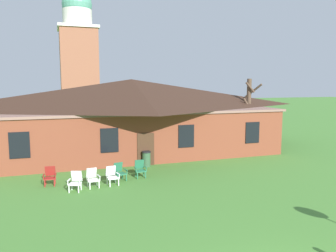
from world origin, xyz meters
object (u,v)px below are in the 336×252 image
Objects in this scene: lawn_chair_near_door at (76,181)px; lawn_chair_left_end at (92,177)px; lawn_chair_middle at (112,175)px; trash_bin at (146,159)px; lawn_chair_far_side at (140,168)px; lawn_chair_by_porch at (50,175)px; lawn_chair_right_end at (119,171)px.

lawn_chair_near_door and lawn_chair_left_end have the same top height.
lawn_chair_middle is 0.98× the size of trash_bin.
trash_bin is at bearing 66.46° from lawn_chair_far_side.
lawn_chair_by_porch and lawn_chair_near_door have the same top height.
lawn_chair_right_end is (0.51, 0.64, 0.00)m from lawn_chair_middle.
lawn_chair_by_porch is at bearing 162.29° from lawn_chair_middle.
lawn_chair_far_side is at bearing -113.54° from trash_bin.
trash_bin is at bearing 49.11° from lawn_chair_middle.
lawn_chair_by_porch is 6.09m from trash_bin.
lawn_chair_left_end is 1.00× the size of lawn_chair_middle.
lawn_chair_right_end and lawn_chair_far_side have the same top height.
lawn_chair_by_porch is at bearing 179.01° from lawn_chair_far_side.
lawn_chair_right_end is at bearing 51.59° from lawn_chair_middle.
trash_bin reaches higher than lawn_chair_near_door.
lawn_chair_near_door and lawn_chair_middle have the same top height.
lawn_chair_by_porch and lawn_chair_middle have the same top height.
lawn_chair_left_end is 1.00× the size of lawn_chair_right_end.
trash_bin is at bearing 20.37° from lawn_chair_by_porch.
trash_bin reaches higher than lawn_chair_right_end.
trash_bin reaches higher than lawn_chair_far_side.
lawn_chair_far_side is (1.72, 0.89, 0.00)m from lawn_chair_middle.
lawn_chair_middle is at bearing -128.41° from lawn_chair_right_end.
lawn_chair_far_side is (2.71, 0.98, 0.00)m from lawn_chair_left_end.
lawn_chair_right_end is at bearing 24.68° from lawn_chair_near_door.
lawn_chair_far_side is at bearing 19.91° from lawn_chair_left_end.
lawn_chair_by_porch is 1.00× the size of lawn_chair_middle.
lawn_chair_far_side is (4.75, -0.08, 0.00)m from lawn_chair_by_porch.
lawn_chair_near_door is at bearing -157.97° from lawn_chair_left_end.
lawn_chair_left_end is 1.00× the size of lawn_chair_far_side.
lawn_chair_by_porch is at bearing -159.63° from trash_bin.
lawn_chair_right_end is (1.51, 0.74, 0.00)m from lawn_chair_left_end.
lawn_chair_near_door is 0.98× the size of trash_bin.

